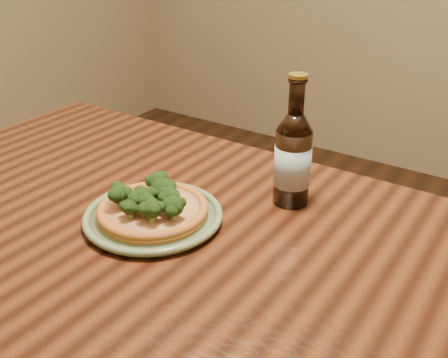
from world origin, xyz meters
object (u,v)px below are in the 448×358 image
Objects in this scene: beer_bottle at (293,158)px; plate at (153,216)px; pizza at (153,207)px; table at (203,301)px.

plate is at bearing -141.14° from beer_bottle.
beer_bottle is at bearing 49.89° from pizza.
beer_bottle is (0.18, 0.21, 0.07)m from pizza.
table is at bearing -107.90° from beer_bottle.
plate is (-0.15, 0.05, 0.10)m from table.
plate is 0.02m from pizza.
beer_bottle reaches higher than table.
pizza reaches higher than plate.
table is at bearing -17.17° from plate.
beer_bottle reaches higher than pizza.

